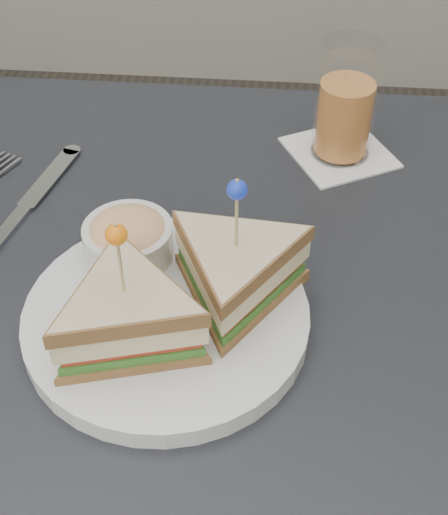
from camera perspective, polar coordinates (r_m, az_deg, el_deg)
The scene contains 4 objects.
table at distance 0.74m, azimuth -0.85°, elevation -7.62°, with size 0.80×0.80×0.75m.
plate_meal at distance 0.63m, azimuth -4.05°, elevation -2.82°, with size 0.32×0.32×0.15m.
cutlery_knife at distance 0.81m, azimuth -15.22°, elevation 4.25°, with size 0.06×0.21×0.01m.
drink_set at distance 0.84m, azimuth 9.62°, elevation 11.64°, with size 0.15×0.15×0.14m.
Camera 1 is at (0.05, -0.46, 1.25)m, focal length 50.00 mm.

